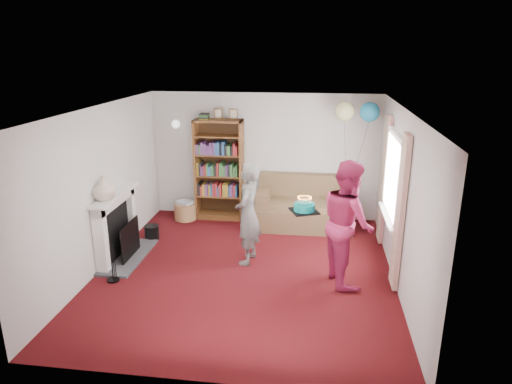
# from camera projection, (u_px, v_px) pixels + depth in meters

# --- Properties ---
(ground) EXTENTS (5.00, 5.00, 0.00)m
(ground) POSITION_uv_depth(u_px,v_px,m) (245.00, 271.00, 7.10)
(ground) COLOR #380809
(ground) RESTS_ON ground
(wall_back) EXTENTS (4.50, 0.02, 2.50)m
(wall_back) POSITION_uv_depth(u_px,v_px,m) (264.00, 156.00, 9.09)
(wall_back) COLOR silver
(wall_back) RESTS_ON ground
(wall_left) EXTENTS (0.02, 5.00, 2.50)m
(wall_left) POSITION_uv_depth(u_px,v_px,m) (100.00, 189.00, 7.01)
(wall_left) COLOR silver
(wall_left) RESTS_ON ground
(wall_right) EXTENTS (0.02, 5.00, 2.50)m
(wall_right) POSITION_uv_depth(u_px,v_px,m) (402.00, 201.00, 6.43)
(wall_right) COLOR silver
(wall_right) RESTS_ON ground
(ceiling) EXTENTS (4.50, 5.00, 0.01)m
(ceiling) POSITION_uv_depth(u_px,v_px,m) (244.00, 109.00, 6.34)
(ceiling) COLOR white
(ceiling) RESTS_ON wall_back
(fireplace) EXTENTS (0.55, 1.80, 1.12)m
(fireplace) POSITION_uv_depth(u_px,v_px,m) (120.00, 229.00, 7.40)
(fireplace) COLOR #3F3F42
(fireplace) RESTS_ON ground
(window_bay) EXTENTS (0.14, 2.02, 2.20)m
(window_bay) POSITION_uv_depth(u_px,v_px,m) (392.00, 192.00, 7.02)
(window_bay) COLOR white
(window_bay) RESTS_ON ground
(wall_sconce) EXTENTS (0.16, 0.23, 0.16)m
(wall_sconce) POSITION_uv_depth(u_px,v_px,m) (176.00, 124.00, 8.99)
(wall_sconce) COLOR gold
(wall_sconce) RESTS_ON ground
(bookcase) EXTENTS (0.95, 0.42, 2.21)m
(bookcase) POSITION_uv_depth(u_px,v_px,m) (220.00, 171.00, 9.09)
(bookcase) COLOR #472B14
(bookcase) RESTS_ON ground
(sofa) EXTENTS (1.81, 0.96, 0.96)m
(sofa) POSITION_uv_depth(u_px,v_px,m) (304.00, 208.00, 8.85)
(sofa) COLOR brown
(sofa) RESTS_ON ground
(wicker_basket) EXTENTS (0.44, 0.44, 0.39)m
(wicker_basket) POSITION_uv_depth(u_px,v_px,m) (185.00, 211.00, 9.20)
(wicker_basket) COLOR #A5794D
(wicker_basket) RESTS_ON ground
(person_striped) EXTENTS (0.47, 0.65, 1.65)m
(person_striped) POSITION_uv_depth(u_px,v_px,m) (248.00, 214.00, 7.18)
(person_striped) COLOR black
(person_striped) RESTS_ON ground
(person_magenta) EXTENTS (0.93, 1.06, 1.84)m
(person_magenta) POSITION_uv_depth(u_px,v_px,m) (348.00, 222.00, 6.56)
(person_magenta) COLOR #AE2250
(person_magenta) RESTS_ON ground
(birthday_cake) EXTENTS (0.37, 0.37, 0.22)m
(birthday_cake) POSITION_uv_depth(u_px,v_px,m) (304.00, 207.00, 6.57)
(birthday_cake) COLOR black
(birthday_cake) RESTS_ON ground
(balloons) EXTENTS (0.79, 0.48, 1.71)m
(balloons) POSITION_uv_depth(u_px,v_px,m) (357.00, 112.00, 8.19)
(balloons) COLOR #3F3F3F
(balloons) RESTS_ON ground
(mantel_vase) EXTENTS (0.38, 0.38, 0.37)m
(mantel_vase) POSITION_uv_depth(u_px,v_px,m) (104.00, 188.00, 6.84)
(mantel_vase) COLOR beige
(mantel_vase) RESTS_ON fireplace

